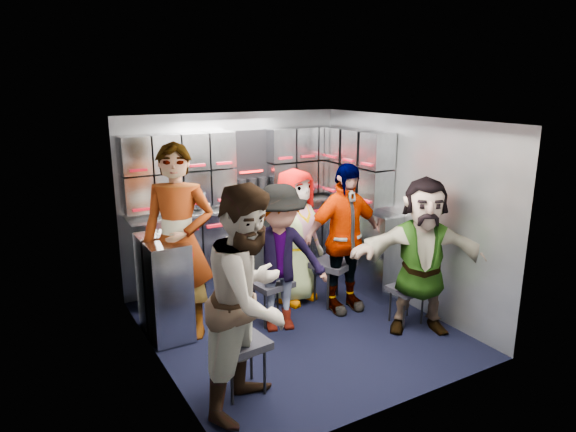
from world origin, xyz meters
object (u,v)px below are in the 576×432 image
attendant_arc_b (279,259)px  attendant_arc_e (422,256)px  attendant_standing (179,243)px  jump_seat_mid_left (271,286)px  jump_seat_near_right (407,291)px  attendant_arc_c (295,236)px  jump_seat_near_left (241,346)px  attendant_arc_a (250,299)px  jump_seat_center (287,266)px  attendant_arc_d (344,239)px  jump_seat_mid_right (333,266)px

attendant_arc_b → attendant_arc_e: bearing=-15.0°
attendant_standing → jump_seat_mid_left: bearing=21.8°
jump_seat_near_right → attendant_arc_c: size_ratio=0.26×
attendant_arc_e → jump_seat_near_right: bearing=121.1°
jump_seat_near_right → attendant_arc_c: 1.36m
jump_seat_near_left → jump_seat_near_right: jump_seat_near_left is taller
attendant_arc_a → attendant_arc_c: attendant_arc_a is taller
jump_seat_center → attendant_arc_c: attendant_arc_c is taller
attendant_arc_c → attendant_arc_e: (0.71, -1.26, 0.02)m
attendant_arc_b → jump_seat_near_right: bearing=-8.4°
attendant_arc_e → attendant_arc_c: bearing=150.5°
attendant_standing → attendant_arc_d: (1.72, -0.31, -0.14)m
jump_seat_near_left → jump_seat_near_right: 2.03m
attendant_arc_e → jump_seat_center: bearing=147.4°
jump_seat_mid_right → attendant_arc_a: bearing=-142.7°
jump_seat_mid_left → jump_seat_center: (0.49, 0.53, -0.04)m
jump_seat_near_left → jump_seat_mid_right: 1.94m
jump_seat_center → attendant_standing: bearing=-166.0°
jump_seat_near_left → jump_seat_mid_left: bearing=51.2°
jump_seat_near_left → attendant_arc_d: attendant_arc_d is taller
attendant_arc_a → attendant_arc_e: 2.03m
attendant_standing → attendant_arc_e: 2.38m
jump_seat_center → attendant_arc_c: bearing=-90.0°
jump_seat_near_left → jump_seat_mid_right: size_ratio=0.84×
jump_seat_mid_right → attendant_arc_a: attendant_arc_a is taller
attendant_arc_b → jump_seat_near_left: bearing=-118.2°
attendant_arc_b → attendant_standing: bearing=173.9°
jump_seat_mid_right → attendant_arc_d: size_ratio=0.34×
jump_seat_near_left → attendant_arc_a: (-0.00, -0.18, 0.47)m
jump_seat_center → attendant_arc_d: attendant_arc_d is taller
jump_seat_near_right → attendant_arc_d: bearing=122.0°
attendant_arc_b → jump_seat_center: bearing=71.7°
jump_seat_near_right → attendant_arc_d: (-0.38, 0.61, 0.46)m
jump_seat_center → attendant_arc_e: (0.71, -1.44, 0.43)m
attendant_arc_c → attendant_arc_a: bearing=-145.9°
jump_seat_mid_right → attendant_standing: size_ratio=0.29×
jump_seat_center → attendant_arc_e: 1.67m
attendant_arc_a → jump_seat_near_left: bearing=52.1°
jump_seat_mid_left → attendant_standing: (-0.90, 0.19, 0.56)m
attendant_standing → attendant_arc_d: attendant_standing is taller
attendant_arc_a → jump_seat_mid_right: bearing=-0.6°
jump_seat_mid_left → jump_seat_mid_right: size_ratio=0.82×
jump_seat_center → jump_seat_mid_right: (0.33, -0.48, 0.09)m
attendant_arc_a → attendant_arc_b: size_ratio=1.17×
jump_seat_center → attendant_arc_d: (0.33, -0.66, 0.46)m
jump_seat_mid_left → jump_seat_mid_right: jump_seat_mid_right is taller
jump_seat_mid_right → attendant_arc_d: attendant_arc_d is taller
jump_seat_mid_left → attendant_arc_e: bearing=-37.1°
jump_seat_mid_right → jump_seat_near_right: bearing=-64.3°
attendant_standing → attendant_arc_d: bearing=23.4°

